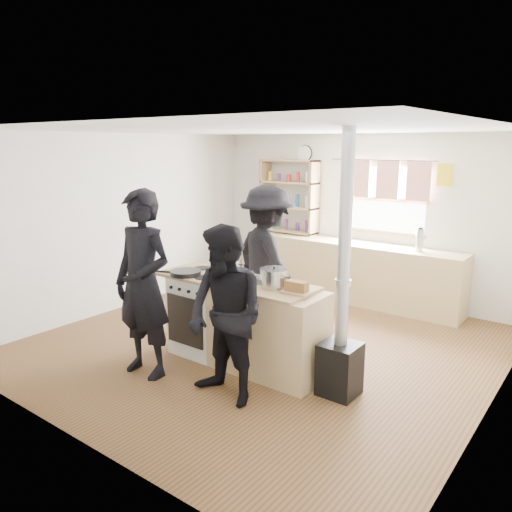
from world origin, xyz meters
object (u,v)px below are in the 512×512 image
Objects in this scene: bread_board at (297,288)px; person_near_left at (143,284)px; cooking_island at (245,323)px; person_near_right at (226,316)px; roast_tray at (246,279)px; flue_heater at (341,330)px; stockpot_counter at (274,278)px; skillet_greens at (186,272)px; stockpot_stove at (231,265)px; thermos at (420,240)px; person_far at (267,260)px.

person_near_left is (-1.34, -0.77, -0.02)m from bread_board.
person_near_left reaches higher than cooking_island.
person_near_right reaches higher than cooking_island.
bread_board reaches higher than roast_tray.
flue_heater reaches higher than person_near_left.
person_near_right is (1.04, 0.07, -0.13)m from person_near_left.
stockpot_counter is 0.15× the size of person_near_left.
flue_heater is (1.83, 0.19, -0.31)m from skillet_greens.
bread_board is 0.58m from flue_heater.
person_near_left is (-0.34, -0.99, -0.05)m from stockpot_stove.
person_near_left is 1.16× the size of person_near_right.
stockpot_stove is at bearing 133.67° from person_near_right.
thermos is 2.85m from stockpot_stove.
stockpot_stove is at bearing 115.59° from person_far.
skillet_greens is 0.18× the size of flue_heater.
cooking_island is (-0.89, -2.77, -0.59)m from thermos.
bread_board is 0.16× the size of person_far.
roast_tray is 0.23× the size of person_near_right.
flue_heater reaches higher than stockpot_stove.
skillet_greens is 1.18m from person_near_right.
person_near_right is (-0.31, -0.70, -0.15)m from bread_board.
person_near_left is (0.00, -0.61, 0.00)m from skillet_greens.
person_near_right is (1.04, -0.54, -0.13)m from skillet_greens.
stockpot_counter is (0.35, 0.02, 0.06)m from roast_tray.
person_near_right reaches higher than skillet_greens.
roast_tray is at bearing -176.67° from stockpot_counter.
stockpot_stove is 0.75m from stockpot_counter.
person_near_right is 1.80m from person_far.
stockpot_stove is 0.15× the size of person_near_right.
skillet_greens is at bearing -170.15° from stockpot_counter.
flue_heater reaches higher than thermos.
stockpot_counter is at bearing 94.54° from person_near_right.
stockpot_counter is (0.38, 0.01, 0.56)m from cooking_island.
stockpot_counter is (0.73, -0.20, 0.01)m from stockpot_stove.
cooking_island is at bearing -179.02° from stockpot_counter.
person_near_right is (-0.79, -0.73, 0.18)m from flue_heater.
person_far is at bearing 137.48° from bread_board.
stockpot_stove is at bearing 149.70° from cooking_island.
stockpot_counter reaches higher than skillet_greens.
cooking_island is 1.19× the size of person_near_right.
thermos reaches higher than stockpot_stove.
thermos is at bearing -100.26° from person_far.
person_near_right is at bearing -136.96° from flue_heater.
cooking_island is at bearing 178.27° from bread_board.
person_near_left is (-0.71, -0.77, -0.00)m from roast_tray.
thermos is at bearing 95.09° from flue_heater.
thermos is 0.16× the size of cooking_island.
person_near_right is at bearing -27.55° from skillet_greens.
roast_tray is at bearing -107.24° from thermos.
person_near_right reaches higher than thermos.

